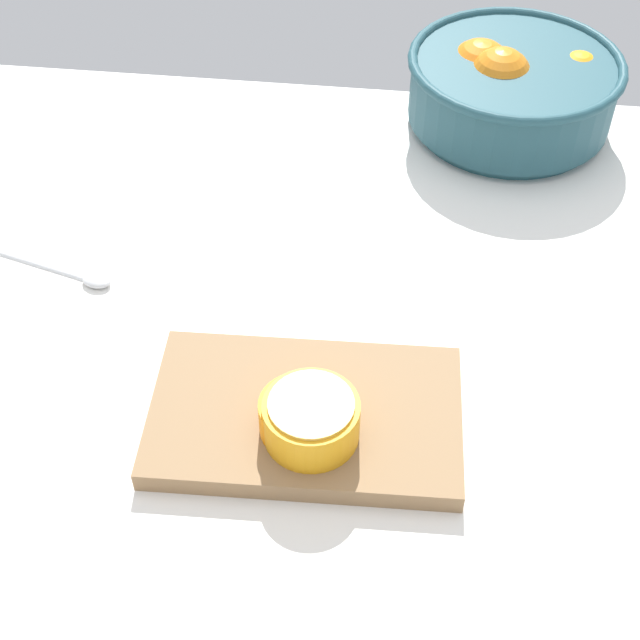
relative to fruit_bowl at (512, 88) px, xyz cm
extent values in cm
cube|color=white|center=(-18.13, -45.23, -6.72)|extent=(147.54, 102.67, 3.00)
cylinder|color=#234C56|center=(-0.01, -0.05, -4.62)|extent=(22.88, 22.88, 1.20)
cylinder|color=#234C56|center=(-0.01, -0.05, -0.22)|extent=(24.87, 24.87, 7.61)
torus|color=#234C56|center=(-0.01, -0.05, 3.59)|extent=(26.07, 26.07, 1.20)
sphere|color=orange|center=(7.78, 2.30, 0.32)|extent=(7.17, 7.17, 7.17)
sphere|color=orange|center=(-0.21, 2.70, -0.04)|extent=(6.69, 6.69, 6.69)
sphere|color=orange|center=(-4.16, 2.08, 0.35)|extent=(8.73, 8.73, 8.73)
sphere|color=orange|center=(-1.82, -0.80, 1.51)|extent=(7.86, 7.86, 7.86)
sphere|color=orange|center=(2.83, -7.17, -0.23)|extent=(6.88, 6.88, 6.88)
cube|color=olive|center=(-19.01, -49.63, -4.16)|extent=(28.31, 17.69, 2.12)
cylinder|color=orange|center=(-18.10, -52.35, -1.11)|extent=(8.31, 8.31, 3.99)
cylinder|color=#F7C14B|center=(-18.10, -52.35, 1.04)|extent=(7.32, 7.32, 0.30)
cylinder|color=orange|center=(-19.17, -51.85, -1.39)|extent=(7.08, 7.08, 3.42)
cylinder|color=#FEAA63|center=(-19.17, -51.85, 0.47)|extent=(6.23, 6.23, 0.30)
ellipsoid|color=silver|center=(-42.95, -34.28, -4.72)|extent=(3.68, 3.01, 1.00)
cylinder|color=silver|center=(-50.11, -32.30, -4.87)|extent=(11.42, 3.79, 0.70)
camera|label=1|loc=(-11.84, -98.29, 59.91)|focal=50.44mm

